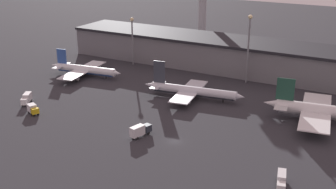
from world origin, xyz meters
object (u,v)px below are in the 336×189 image
service_vehicle_0 (281,180)px  service_vehicle_2 (140,130)px  airplane_1 (192,91)px  service_vehicle_1 (27,98)px  airplane_2 (319,111)px  service_vehicle_3 (33,109)px  airplane_0 (85,70)px

service_vehicle_0 → service_vehicle_2: service_vehicle_2 is taller
airplane_1 → service_vehicle_1: 61.12m
airplane_2 → service_vehicle_1: (-96.79, -34.89, -1.77)m
airplane_1 → service_vehicle_1: (-50.82, -33.94, -0.98)m
airplane_2 → service_vehicle_3: 96.73m
airplane_0 → service_vehicle_0: (98.49, -45.60, -1.20)m
airplane_2 → service_vehicle_3: bearing=-163.2°
service_vehicle_1 → service_vehicle_2: service_vehicle_2 is taller
airplane_1 → airplane_2: (45.97, 0.95, 0.79)m
service_vehicle_1 → airplane_1: bearing=94.2°
airplane_2 → service_vehicle_2: (-45.63, -38.06, -1.70)m
airplane_0 → service_vehicle_0: airplane_0 is taller
service_vehicle_0 → airplane_0: bearing=-128.0°
airplane_0 → service_vehicle_1: 35.96m
airplane_1 → service_vehicle_3: (-41.66, -39.94, -1.18)m
service_vehicle_0 → service_vehicle_2: 45.53m
airplane_1 → airplane_2: 45.99m
airplane_0 → airplane_2: 99.07m
service_vehicle_1 → airplane_0: bearing=154.1°
airplane_1 → service_vehicle_0: (45.40, -43.66, -1.23)m
airplane_1 → service_vehicle_0: 63.00m
airplane_0 → airplane_2: airplane_2 is taller
airplane_2 → service_vehicle_1: bearing=-168.3°
airplane_0 → service_vehicle_1: size_ratio=4.87×
service_vehicle_0 → service_vehicle_1: size_ratio=1.09×
airplane_1 → service_vehicle_1: airplane_1 is taller
service_vehicle_2 → airplane_0: bearing=68.6°
airplane_0 → airplane_1: 53.13m
airplane_1 → service_vehicle_3: bearing=-144.4°
service_vehicle_1 → service_vehicle_3: (9.16, -6.00, -0.19)m
airplane_2 → service_vehicle_3: size_ratio=6.49×
airplane_1 → service_vehicle_2: bearing=-97.6°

